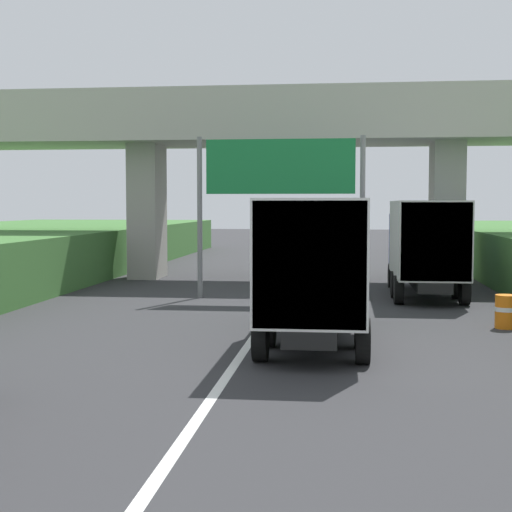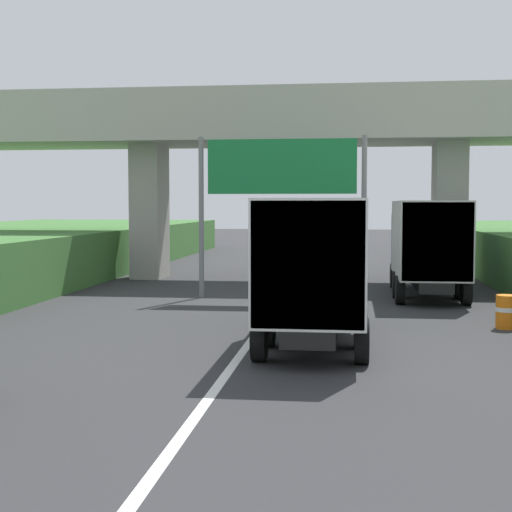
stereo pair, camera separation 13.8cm
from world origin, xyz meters
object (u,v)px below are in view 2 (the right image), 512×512
Objects in this scene: truck_green at (315,263)px; construction_barrel_3 at (507,312)px; overhead_highway_sign at (282,178)px; car_silver at (330,258)px; truck_blue at (427,243)px.

construction_barrel_3 is (4.98, 2.73, -1.47)m from truck_green.
overhead_highway_sign is 9.47m from car_silver.
overhead_highway_sign reaches higher than truck_blue.
truck_blue reaches higher than car_silver.
car_silver is (1.47, 8.73, -3.37)m from overhead_highway_sign.
overhead_highway_sign is at bearing -99.53° from car_silver.
overhead_highway_sign is 0.81× the size of truck_blue.
overhead_highway_sign is 0.81× the size of truck_green.
truck_green is at bearing -110.20° from truck_blue.
truck_blue is 8.35m from car_silver.
overhead_highway_sign is 6.53× the size of construction_barrel_3.
truck_blue is 1.78× the size of car_silver.
overhead_highway_sign is 9.42m from construction_barrel_3.
truck_green is at bearing -151.29° from construction_barrel_3.
truck_green is at bearing -89.67° from car_silver.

